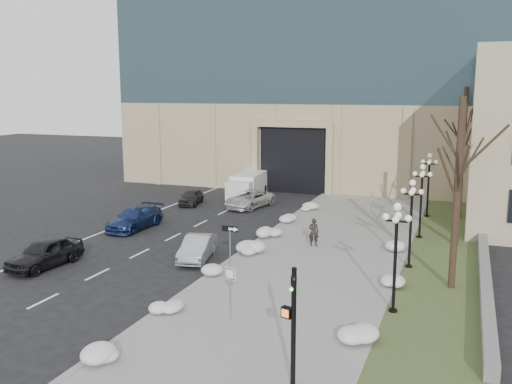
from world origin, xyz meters
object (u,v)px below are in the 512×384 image
(box_truck, at_px, (248,185))
(lamppost_d, at_px, (429,176))
(car_d, at_px, (249,199))
(car_e, at_px, (191,197))
(pedestrian, at_px, (314,232))
(traffic_signal, at_px, (292,330))
(car_a, at_px, (45,253))
(car_b, at_px, (197,248))
(lamppost_b, at_px, (411,212))
(car_c, at_px, (135,219))
(keep_sign, at_px, (230,283))
(lamppost_c, at_px, (422,191))
(lamppost_a, at_px, (396,243))
(one_way_sign, at_px, (233,235))

(box_truck, height_order, lamppost_d, lamppost_d)
(car_d, bearing_deg, car_e, -161.97)
(pedestrian, bearing_deg, traffic_signal, 89.94)
(car_a, height_order, car_b, car_a)
(box_truck, distance_m, lamppost_b, 22.74)
(car_c, bearing_deg, keep_sign, -43.32)
(car_c, relative_size, lamppost_c, 1.03)
(car_c, distance_m, car_d, 10.47)
(car_c, bearing_deg, car_d, 64.93)
(car_d, distance_m, pedestrian, 12.44)
(car_b, bearing_deg, traffic_signal, -64.05)
(lamppost_c, bearing_deg, keep_sign, -110.32)
(lamppost_a, relative_size, lamppost_b, 1.00)
(lamppost_c, bearing_deg, lamppost_b, -90.00)
(car_c, bearing_deg, pedestrian, 0.28)
(lamppost_a, bearing_deg, box_truck, 124.03)
(traffic_signal, xyz_separation_m, lamppost_b, (2.21, 13.84, 1.10))
(car_e, bearing_deg, car_d, -5.70)
(pedestrian, bearing_deg, car_d, -63.51)
(lamppost_b, bearing_deg, lamppost_d, 90.00)
(box_truck, height_order, lamppost_a, lamppost_a)
(car_e, bearing_deg, keep_sign, -71.06)
(one_way_sign, bearing_deg, car_d, 110.16)
(car_b, height_order, car_d, car_d)
(pedestrian, xyz_separation_m, lamppost_c, (5.75, 4.28, 2.11))
(car_b, relative_size, pedestrian, 2.40)
(car_a, distance_m, lamppost_b, 19.39)
(car_e, bearing_deg, lamppost_c, -26.36)
(car_b, distance_m, car_d, 14.45)
(traffic_signal, bearing_deg, car_c, 151.70)
(car_b, bearing_deg, one_way_sign, -40.70)
(one_way_sign, xyz_separation_m, lamppost_a, (8.41, -2.63, 1.03))
(keep_sign, relative_size, lamppost_b, 0.49)
(car_a, height_order, car_c, car_a)
(car_b, bearing_deg, pedestrian, 28.24)
(car_a, distance_m, car_c, 8.93)
(car_e, distance_m, box_truck, 5.93)
(pedestrian, height_order, keep_sign, keep_sign)
(car_a, bearing_deg, car_e, 96.40)
(traffic_signal, xyz_separation_m, lamppost_d, (2.21, 26.84, 1.10))
(car_c, height_order, box_truck, box_truck)
(car_b, xyz_separation_m, car_c, (-7.14, 4.91, 0.05))
(box_truck, distance_m, one_way_sign, 21.59)
(car_b, xyz_separation_m, lamppost_b, (11.16, 2.36, 2.41))
(pedestrian, distance_m, keep_sign, 12.01)
(keep_sign, xyz_separation_m, traffic_signal, (3.82, -4.07, 0.27))
(pedestrian, height_order, one_way_sign, one_way_sign)
(car_d, bearing_deg, lamppost_a, -41.42)
(car_d, relative_size, lamppost_a, 1.03)
(car_b, distance_m, lamppost_a, 12.14)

